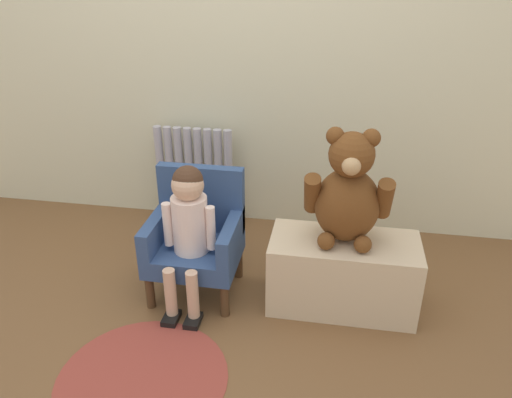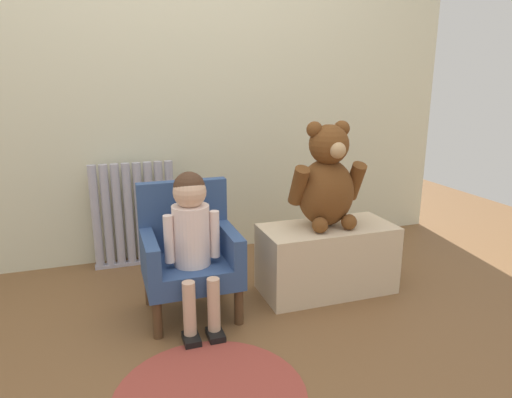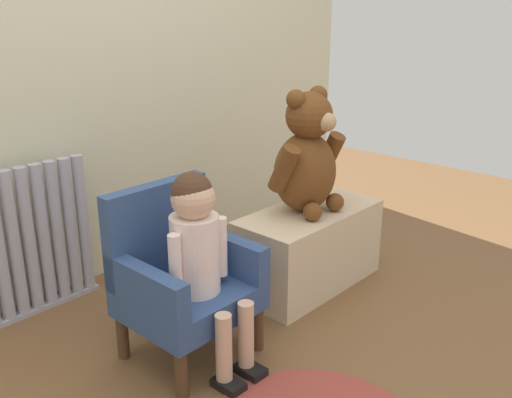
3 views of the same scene
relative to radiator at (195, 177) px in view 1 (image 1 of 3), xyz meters
The scene contains 8 objects.
ground_plane 1.25m from the radiator, 77.87° to the right, with size 6.00×6.00×0.00m, color brown.
back_wall 0.93m from the radiator, 26.25° to the left, with size 3.80×0.05×2.40m, color beige.
radiator is the anchor object (origin of this frame).
child_armchair 0.70m from the radiator, 73.20° to the right, with size 0.44×0.39×0.62m.
child_figure 0.81m from the radiator, 75.41° to the right, with size 0.25×0.35×0.71m.
low_bench 1.17m from the radiator, 36.71° to the right, with size 0.70×0.33×0.36m, color beige.
large_teddy_bear 1.18m from the radiator, 36.13° to the right, with size 0.39×0.28×0.54m.
floor_rug 1.37m from the radiator, 83.83° to the right, with size 0.70×0.70×0.01m, color #993D32.
Camera 1 is at (0.60, -1.54, 1.57)m, focal length 35.00 mm.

